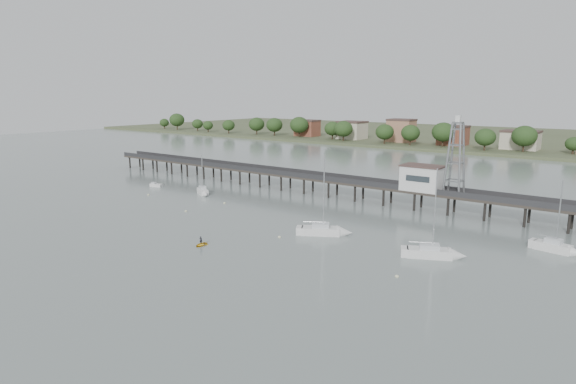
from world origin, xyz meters
name	(u,v)px	position (x,y,z in m)	size (l,w,h in m)	color
ground_plane	(87,263)	(0.00, 0.00, 0.00)	(500.00, 500.00, 0.00)	slate
pier	(321,179)	(0.00, 60.00, 3.79)	(150.00, 5.00, 5.50)	#2D2823
pier_building	(422,178)	(25.00, 60.00, 6.67)	(8.40, 5.40, 5.30)	silver
lattice_tower	(456,159)	(31.50, 60.00, 11.10)	(3.20, 3.20, 15.50)	slate
sailboat_c	(329,231)	(19.82, 32.65, 0.64)	(8.71, 6.57, 14.23)	silver
sailboat_d	(439,254)	(38.94, 32.39, 0.64)	(8.67, 5.92, 13.94)	silver
sailboat_e	(560,249)	(52.65, 45.68, 0.65)	(7.16, 3.15, 11.56)	silver
sailboat_b	(203,192)	(-21.81, 42.66, 0.66)	(6.03, 4.35, 10.02)	silver
white_tender	(156,185)	(-39.55, 42.56, 0.39)	(3.48, 2.21, 1.26)	silver
yellow_dinghy	(201,246)	(6.89, 15.38, 0.00)	(1.72, 0.50, 2.41)	yellow
dinghy_occupant	(201,246)	(6.89, 15.38, 0.00)	(0.47, 1.28, 0.31)	black
mooring_buoys	(231,219)	(-0.96, 30.21, 0.08)	(70.17, 18.06, 0.39)	beige
far_shore	(508,138)	(0.36, 239.58, 0.95)	(500.00, 170.00, 10.40)	#475133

